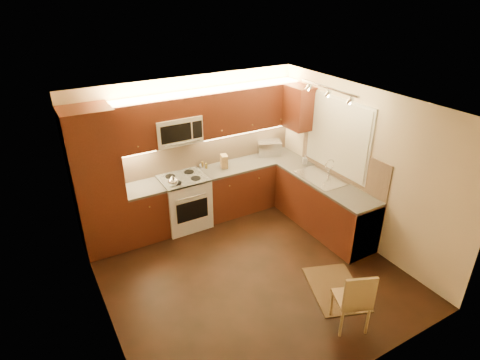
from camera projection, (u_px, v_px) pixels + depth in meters
floor at (250, 272)px, 5.86m from camera, size 4.00×4.00×0.01m
ceiling at (252, 107)px, 4.74m from camera, size 4.00×4.00×0.01m
wall_back at (191, 149)px, 6.84m from camera, size 4.00×0.01×2.50m
wall_front at (361, 288)px, 3.75m from camera, size 4.00×0.01×2.50m
wall_left at (97, 243)px, 4.40m from camera, size 0.01×4.00×2.50m
wall_right at (360, 167)px, 6.19m from camera, size 0.01×4.00×2.50m
pantry at (97, 183)px, 5.92m from camera, size 0.70×0.60×2.30m
base_cab_back_left at (145, 213)px, 6.54m from camera, size 0.62×0.60×0.86m
counter_back_left at (142, 189)px, 6.34m from camera, size 0.62×0.60×0.04m
base_cab_back_right at (251, 185)px, 7.44m from camera, size 1.92×0.60×0.86m
counter_back_right at (251, 163)px, 7.24m from camera, size 1.92×0.60×0.04m
base_cab_right at (324, 206)px, 6.73m from camera, size 0.60×2.00×0.86m
counter_right at (326, 183)px, 6.53m from camera, size 0.60×2.00×0.04m
dishwasher at (353, 226)px, 6.19m from camera, size 0.58×0.60×0.84m
backsplash_back at (209, 148)px, 7.02m from camera, size 3.30×0.02×0.60m
backsplash_right at (342, 161)px, 6.51m from camera, size 0.02×2.00×0.60m
upper_cab_back_left at (132, 127)px, 5.99m from camera, size 0.62×0.35×0.75m
upper_cab_back_right at (248, 108)px, 6.89m from camera, size 1.92×0.35×0.75m
upper_cab_bridge at (174, 106)px, 6.20m from camera, size 0.76×0.35×0.31m
upper_cab_right_corner at (299, 108)px, 6.91m from camera, size 0.35×0.50×0.75m
stove at (185, 202)px, 6.81m from camera, size 0.76×0.65×0.92m
microwave at (176, 129)px, 6.35m from camera, size 0.76×0.38×0.44m
window_frame at (338, 136)px, 6.45m from camera, size 0.03×1.44×1.24m
window_blinds at (337, 136)px, 6.44m from camera, size 0.02×1.36×1.16m
sink at (321, 174)px, 6.60m from camera, size 0.52×0.86×0.15m
faucet at (329, 168)px, 6.65m from camera, size 0.20×0.04×0.30m
track_light_bar at (329, 88)px, 5.75m from camera, size 0.04×1.20×0.03m
kettle at (173, 180)px, 6.31m from camera, size 0.18×0.18×0.19m
toaster_oven at (269, 148)px, 7.50m from camera, size 0.52×0.46×0.26m
knife_block at (224, 161)px, 6.96m from camera, size 0.15×0.19×0.23m
spice_jar_a at (201, 165)px, 6.98m from camera, size 0.06×0.06×0.09m
spice_jar_b at (206, 166)px, 6.96m from camera, size 0.05×0.05×0.10m
spice_jar_c at (201, 165)px, 6.98m from camera, size 0.05×0.05×0.09m
spice_jar_d at (202, 164)px, 7.01m from camera, size 0.05×0.05×0.10m
soap_bottle at (305, 159)px, 7.12m from camera, size 0.10×0.10×0.17m
rug at (335, 289)px, 5.53m from camera, size 0.97×1.17×0.01m
dining_chair at (352, 297)px, 4.78m from camera, size 0.50×0.50×0.87m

